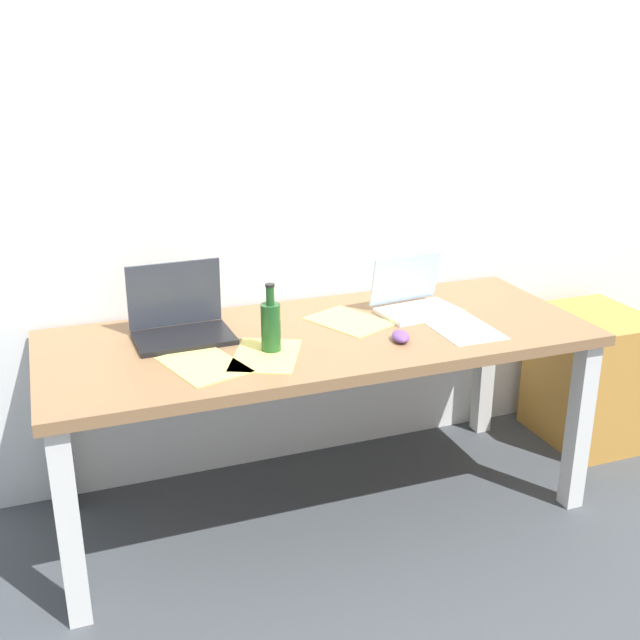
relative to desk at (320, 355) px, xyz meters
The scene contains 12 objects.
ground_plane 0.64m from the desk, ahead, with size 8.00×8.00×0.00m, color #42474C.
back_wall 0.80m from the desk, 90.00° to the left, with size 5.20×0.08×2.60m, color white.
desk is the anchor object (origin of this frame).
laptop_left 0.51m from the desk, 163.29° to the left, with size 0.34×0.25×0.25m.
laptop_right 0.46m from the desk, 13.08° to the left, with size 0.33×0.26×0.21m.
beer_bottle 0.29m from the desk, 155.12° to the right, with size 0.07×0.07×0.24m.
computer_mouse 0.31m from the desk, 35.54° to the right, with size 0.06×0.10×0.03m, color #724799.
paper_sheet_front_right 0.53m from the desk, 16.07° to the right, with size 0.21×0.30×0.00m, color white.
paper_sheet_front_left 0.48m from the desk, 162.70° to the right, with size 0.21×0.30×0.00m, color #F4E06B.
paper_sheet_near_back 0.18m from the desk, 27.80° to the left, with size 0.21×0.30×0.00m, color #F4E06B.
paper_yellow_folder 0.29m from the desk, 150.82° to the right, with size 0.21×0.30×0.00m, color #F4E06B.
filing_cabinet 1.39m from the desk, ahead, with size 0.40×0.48×0.59m, color #C68938.
Camera 1 is at (-0.89, -2.40, 1.70)m, focal length 42.75 mm.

